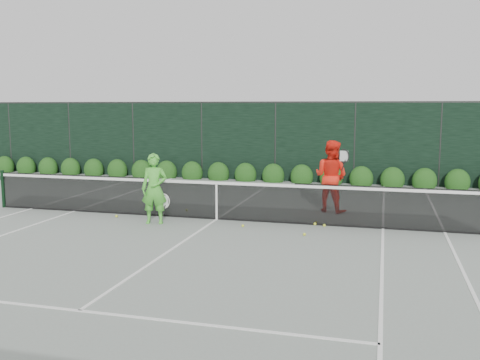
# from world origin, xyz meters

# --- Properties ---
(ground) EXTENTS (80.00, 80.00, 0.00)m
(ground) POSITION_xyz_m (0.00, 0.00, 0.00)
(ground) COLOR gray
(ground) RESTS_ON ground
(tennis_net) EXTENTS (12.90, 0.10, 1.07)m
(tennis_net) POSITION_xyz_m (-0.02, 0.00, 0.53)
(tennis_net) COLOR black
(tennis_net) RESTS_ON ground
(player_woman) EXTENTS (0.71, 0.54, 1.73)m
(player_woman) POSITION_xyz_m (-1.34, -0.82, 0.86)
(player_woman) COLOR green
(player_woman) RESTS_ON ground
(player_man) EXTENTS (1.16, 1.05, 1.96)m
(player_man) POSITION_xyz_m (2.70, 1.82, 0.98)
(player_man) COLOR #FF2615
(player_man) RESTS_ON ground
(court_lines) EXTENTS (11.03, 23.83, 0.01)m
(court_lines) POSITION_xyz_m (0.00, 0.00, 0.01)
(court_lines) COLOR white
(court_lines) RESTS_ON ground
(windscreen_fence) EXTENTS (32.00, 21.07, 3.06)m
(windscreen_fence) POSITION_xyz_m (0.00, -2.71, 1.51)
(windscreen_fence) COLOR black
(windscreen_fence) RESTS_ON ground
(hedge_row) EXTENTS (31.66, 0.65, 0.94)m
(hedge_row) POSITION_xyz_m (-0.00, 7.15, 0.23)
(hedge_row) COLOR #12350E
(hedge_row) RESTS_ON ground
(tennis_balls) EXTENTS (5.42, 2.01, 0.07)m
(tennis_balls) POSITION_xyz_m (1.05, -0.20, 0.03)
(tennis_balls) COLOR #D1DD31
(tennis_balls) RESTS_ON ground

